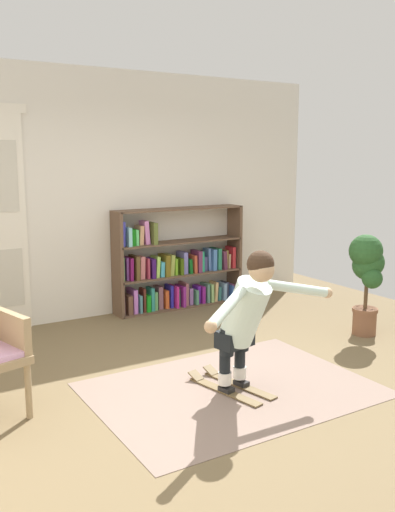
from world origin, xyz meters
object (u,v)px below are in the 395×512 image
at_px(bookshelf, 175,268).
at_px(potted_plant, 367,269).
at_px(skis_pair, 230,386).
at_px(person_skier, 247,310).

bearing_deg(bookshelf, potted_plant, -57.77).
height_order(bookshelf, skis_pair, bookshelf).
height_order(skis_pair, person_skier, person_skier).
height_order(potted_plant, skis_pair, potted_plant).
distance_m(potted_plant, person_skier, 2.15).
bearing_deg(skis_pair, person_skier, -77.98).
bearing_deg(bookshelf, person_skier, -107.08).
xyz_separation_m(skis_pair, person_skier, (0.04, -0.18, 0.69)).
relative_size(bookshelf, person_skier, 1.21).
height_order(bookshelf, person_skier, bookshelf).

